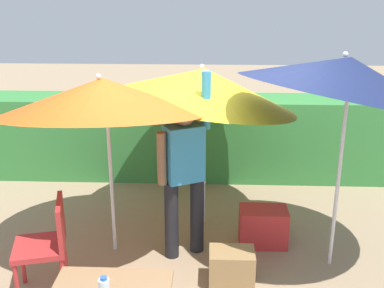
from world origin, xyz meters
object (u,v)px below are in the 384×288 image
(chair_plastic, at_px, (47,242))
(person_vendor, at_px, (184,169))
(umbrella_rainbow, at_px, (103,97))
(umbrella_yellow, at_px, (346,76))
(umbrella_orange, at_px, (203,85))
(cooler_box, at_px, (263,227))
(crate_cardboard, at_px, (232,268))

(chair_plastic, bearing_deg, person_vendor, 30.69)
(umbrella_rainbow, height_order, umbrella_yellow, umbrella_yellow)
(umbrella_orange, bearing_deg, cooler_box, -37.02)
(person_vendor, bearing_deg, umbrella_yellow, -4.12)
(umbrella_orange, height_order, person_vendor, umbrella_orange)
(umbrella_yellow, bearing_deg, person_vendor, 175.88)
(umbrella_yellow, xyz_separation_m, crate_cardboard, (-0.98, -0.42, -1.71))
(umbrella_rainbow, relative_size, umbrella_yellow, 0.87)
(umbrella_yellow, distance_m, chair_plastic, 3.00)
(chair_plastic, xyz_separation_m, crate_cardboard, (1.63, 0.17, -0.34))
(person_vendor, relative_size, crate_cardboard, 4.54)
(umbrella_rainbow, relative_size, person_vendor, 1.08)
(person_vendor, bearing_deg, cooler_box, 14.73)
(umbrella_orange, bearing_deg, crate_cardboard, -76.66)
(person_vendor, height_order, crate_cardboard, person_vendor)
(umbrella_rainbow, bearing_deg, person_vendor, -3.42)
(crate_cardboard, bearing_deg, umbrella_yellow, 23.15)
(umbrella_yellow, height_order, crate_cardboard, umbrella_yellow)
(umbrella_orange, height_order, chair_plastic, umbrella_orange)
(umbrella_orange, distance_m, chair_plastic, 2.23)
(umbrella_rainbow, bearing_deg, crate_cardboard, -24.80)
(umbrella_rainbow, xyz_separation_m, cooler_box, (1.59, 0.17, -1.44))
(umbrella_orange, xyz_separation_m, cooler_box, (0.66, -0.49, -1.41))
(umbrella_rainbow, relative_size, umbrella_orange, 0.96)
(umbrella_rainbow, distance_m, person_vendor, 1.04)
(umbrella_rainbow, distance_m, crate_cardboard, 2.00)
(umbrella_rainbow, xyz_separation_m, chair_plastic, (-0.40, -0.74, -1.13))
(umbrella_rainbow, distance_m, cooler_box, 2.15)
(umbrella_rainbow, bearing_deg, umbrella_orange, 35.41)
(chair_plastic, distance_m, crate_cardboard, 1.67)
(crate_cardboard, bearing_deg, chair_plastic, -174.06)
(person_vendor, xyz_separation_m, chair_plastic, (-1.16, -0.69, -0.42))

